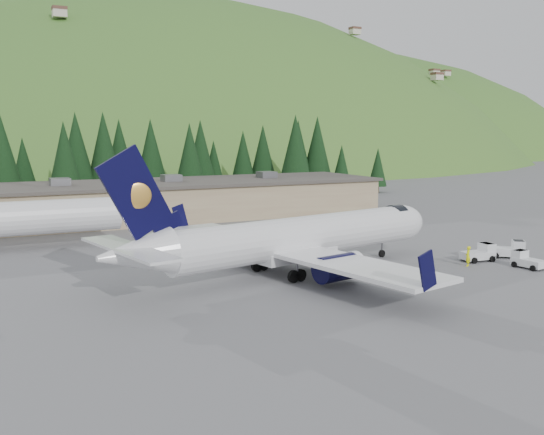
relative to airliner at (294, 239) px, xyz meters
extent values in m
plane|color=slate|center=(0.97, 0.20, -2.98)|extent=(600.00, 600.00, 0.00)
cylinder|color=white|center=(0.97, 0.20, 0.15)|extent=(25.96, 8.52, 3.46)
ellipsoid|color=white|center=(13.60, 2.76, 0.15)|extent=(5.10, 4.29, 3.46)
cylinder|color=black|center=(12.70, 2.58, 0.56)|extent=(1.83, 3.05, 2.85)
cone|color=white|center=(-14.38, -2.92, 0.52)|extent=(6.10, 4.49, 3.46)
cube|color=white|center=(0.06, 0.01, -1.31)|extent=(7.81, 4.35, 0.92)
cube|color=white|center=(-0.84, -0.17, -0.77)|extent=(11.19, 31.69, 0.32)
cube|color=black|center=(-5.31, 14.90, 0.43)|extent=(1.86, 0.51, 2.65)
cube|color=black|center=(0.92, -15.79, 0.43)|extent=(1.86, 0.51, 2.65)
cylinder|color=black|center=(-1.00, 5.25, -1.55)|extent=(4.21, 2.85, 2.12)
cylinder|color=white|center=(0.72, 5.60, -1.55)|extent=(0.99, 2.31, 2.25)
cube|color=white|center=(-1.00, 5.25, -1.05)|extent=(2.03, 0.63, 0.83)
cylinder|color=black|center=(1.13, -5.22, -1.55)|extent=(4.21, 2.85, 2.12)
cylinder|color=white|center=(2.84, -4.87, -1.55)|extent=(0.99, 2.31, 2.25)
cube|color=white|center=(1.13, -5.22, -1.05)|extent=(2.03, 0.63, 0.83)
cube|color=black|center=(-14.20, -2.88, 4.83)|extent=(5.64, 1.40, 6.76)
ellipsoid|color=gold|center=(-14.05, -2.66, 4.64)|extent=(1.82, 0.53, 1.82)
ellipsoid|color=gold|center=(-13.98, -3.03, 4.64)|extent=(1.82, 0.53, 1.82)
cube|color=black|center=(-11.85, -2.41, 2.43)|extent=(2.54, 0.73, 1.83)
cube|color=white|center=(-14.83, -3.01, 0.98)|extent=(4.64, 11.76, 0.20)
cylinder|color=slate|center=(10.89, 2.21, -2.15)|extent=(0.22, 0.22, 1.66)
cylinder|color=black|center=(10.89, 2.21, -2.63)|extent=(0.74, 0.39, 0.70)
cylinder|color=slate|center=(-2.24, 2.08, -2.06)|extent=(0.26, 0.26, 1.84)
cylinder|color=black|center=(-1.88, 2.16, -2.48)|extent=(1.06, 0.52, 1.01)
cylinder|color=black|center=(-2.60, 2.01, -2.48)|extent=(1.06, 0.52, 1.01)
cylinder|color=slate|center=(-1.25, -2.79, -2.06)|extent=(0.26, 0.26, 1.84)
cylinder|color=black|center=(-0.89, -2.72, -2.48)|extent=(1.06, 0.52, 1.01)
cylinder|color=black|center=(-1.61, -2.86, -2.48)|extent=(1.06, 0.52, 1.01)
cylinder|color=white|center=(-21.03, 22.20, 0.22)|extent=(22.00, 3.60, 3.60)
cube|color=silver|center=(17.83, -3.30, -2.42)|extent=(3.21, 1.82, 0.72)
cube|color=silver|center=(18.85, -3.40, -1.80)|extent=(1.15, 1.53, 0.92)
cube|color=black|center=(18.85, -3.40, -1.39)|extent=(1.04, 1.41, 0.10)
cylinder|color=black|center=(18.92, -2.58, -2.69)|extent=(0.59, 0.28, 0.57)
cylinder|color=black|center=(18.77, -4.22, -2.69)|extent=(0.59, 0.28, 0.57)
cylinder|color=black|center=(16.88, -2.39, -2.69)|extent=(0.59, 0.28, 0.57)
cylinder|color=black|center=(16.73, -4.03, -2.69)|extent=(0.59, 0.28, 0.57)
cube|color=silver|center=(21.56, -3.30, -2.40)|extent=(3.48, 3.26, 0.75)
cube|color=silver|center=(22.38, -3.98, -1.76)|extent=(1.77, 1.83, 0.96)
cube|color=black|center=(22.38, -3.98, -1.33)|extent=(1.62, 1.68, 0.11)
cylinder|color=black|center=(22.92, -3.32, -2.68)|extent=(0.61, 0.56, 0.60)
cylinder|color=black|center=(21.84, -4.64, -2.68)|extent=(0.61, 0.56, 0.60)
cylinder|color=black|center=(21.28, -1.97, -2.68)|extent=(0.61, 0.56, 0.60)
cylinder|color=black|center=(20.19, -3.28, -2.68)|extent=(0.61, 0.56, 0.60)
cube|color=silver|center=(19.66, -7.60, -2.47)|extent=(1.67, 2.93, 0.65)
cube|color=silver|center=(19.57, -6.67, -1.91)|extent=(1.39, 1.06, 0.84)
cube|color=black|center=(19.57, -6.67, -1.53)|extent=(1.29, 0.96, 0.09)
cylinder|color=black|center=(18.82, -6.74, -2.72)|extent=(0.26, 0.54, 0.52)
cylinder|color=black|center=(20.31, -6.60, -2.72)|extent=(0.26, 0.54, 0.52)
cylinder|color=black|center=(19.01, -8.60, -2.72)|extent=(0.26, 0.54, 0.52)
cylinder|color=black|center=(20.50, -8.45, -2.72)|extent=(0.26, 0.54, 0.52)
cube|color=#9B7E60|center=(-4.03, 38.20, -0.58)|extent=(70.00, 16.00, 4.80)
cube|color=#47423D|center=(-4.03, 38.20, 1.97)|extent=(71.00, 17.00, 0.40)
cube|color=slate|center=(-14.03, 38.20, 2.62)|extent=(2.50, 2.50, 1.00)
cube|color=slate|center=(0.97, 38.20, 2.62)|extent=(2.50, 2.50, 1.00)
cube|color=slate|center=(15.97, 38.20, 2.62)|extent=(2.50, 2.50, 1.00)
imported|color=#F9FF06|center=(15.41, -4.53, -2.07)|extent=(0.80, 0.74, 1.83)
cone|color=black|center=(-19.88, 57.72, 5.50)|extent=(6.22, 6.22, 12.72)
cone|color=black|center=(-16.32, 66.11, 3.42)|extent=(4.69, 4.69, 9.60)
cone|color=black|center=(-10.89, 56.39, 4.90)|extent=(5.78, 5.78, 11.83)
cone|color=black|center=(-8.00, 63.27, 5.88)|extent=(6.50, 6.50, 13.29)
cone|color=black|center=(-3.38, 63.19, 5.93)|extent=(6.53, 6.53, 13.36)
cone|color=black|center=(-0.02, 66.20, 5.27)|extent=(6.05, 6.05, 12.37)
cone|color=black|center=(4.73, 62.44, 5.28)|extent=(6.06, 6.06, 12.39)
cone|color=black|center=(10.21, 57.15, 4.83)|extent=(5.73, 5.73, 11.72)
cone|color=black|center=(14.42, 63.31, 5.23)|extent=(6.02, 6.02, 12.32)
cone|color=black|center=(17.84, 65.47, 3.01)|extent=(4.40, 4.40, 8.99)
cone|color=black|center=(23.42, 64.04, 4.08)|extent=(5.18, 5.18, 10.59)
cone|color=black|center=(27.66, 63.92, 4.73)|extent=(5.66, 5.66, 11.57)
cone|color=black|center=(30.99, 56.63, 5.79)|extent=(6.43, 6.43, 13.15)
cone|color=black|center=(35.93, 64.51, 5.33)|extent=(6.09, 6.09, 12.47)
cone|color=black|center=(39.88, 63.53, 5.76)|extent=(6.41, 6.41, 13.11)
cone|color=black|center=(43.36, 59.63, 2.44)|extent=(3.98, 3.98, 8.13)
cone|color=black|center=(48.85, 54.80, 2.13)|extent=(3.75, 3.75, 7.66)
ellipsoid|color=#2F6327|center=(40.97, 200.20, -87.98)|extent=(420.00, 300.00, 300.00)
ellipsoid|color=#2F6327|center=(160.97, 240.20, -87.98)|extent=(392.00, 280.00, 280.00)
camera|label=1|loc=(-24.32, -44.66, 9.01)|focal=40.00mm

